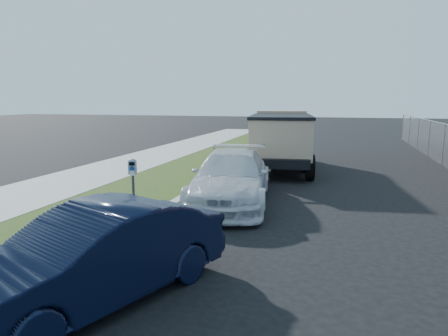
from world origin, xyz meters
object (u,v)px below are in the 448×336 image
(parking_meter, at_px, (133,175))
(white_wagon, at_px, (232,177))
(navy_sedan, at_px, (95,256))
(dump_truck, at_px, (281,137))

(parking_meter, bearing_deg, white_wagon, 35.91)
(navy_sedan, xyz_separation_m, dump_truck, (0.90, 11.99, 0.64))
(white_wagon, bearing_deg, navy_sedan, -102.42)
(navy_sedan, relative_size, dump_truck, 0.66)
(white_wagon, distance_m, navy_sedan, 5.92)
(dump_truck, bearing_deg, white_wagon, -102.20)
(white_wagon, xyz_separation_m, dump_truck, (0.49, 6.08, 0.61))
(parking_meter, xyz_separation_m, navy_sedan, (1.28, -3.45, -0.45))
(parking_meter, relative_size, navy_sedan, 0.34)
(white_wagon, bearing_deg, dump_truck, 77.04)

